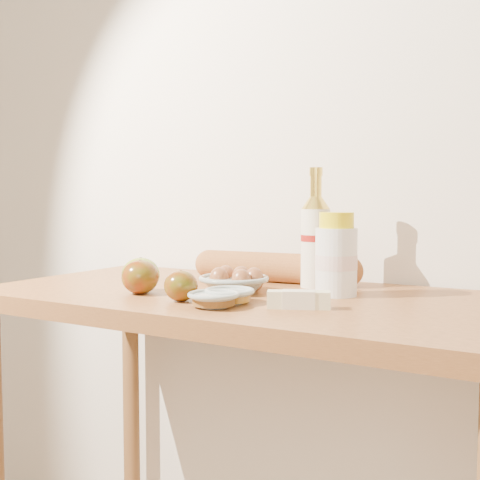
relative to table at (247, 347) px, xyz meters
name	(u,v)px	position (x,y,z in m)	size (l,w,h in m)	color
back_wall	(307,127)	(0.00, 0.33, 0.52)	(3.50, 0.02, 2.60)	white
table	(247,347)	(0.00, 0.00, 0.00)	(1.20, 0.60, 0.90)	#A36734
bourbon_bottle	(315,239)	(0.10, 0.16, 0.24)	(0.08, 0.08, 0.28)	#ECE3C8
cream_bottle	(336,257)	(0.19, 0.06, 0.21)	(0.12, 0.12, 0.18)	white
egg_bowl	(235,282)	(-0.03, 0.00, 0.15)	(0.17, 0.17, 0.06)	gray
baguette	(275,267)	(-0.02, 0.18, 0.16)	(0.45, 0.11, 0.07)	#AE6B35
apple_yellowgreen	(141,275)	(-0.21, -0.11, 0.16)	(0.11, 0.11, 0.08)	#A59821
apple_redgreen_front	(140,277)	(-0.20, -0.13, 0.16)	(0.09, 0.09, 0.08)	#7F0706
apple_redgreen_right	(181,286)	(-0.06, -0.16, 0.16)	(0.08, 0.08, 0.06)	maroon
sugar_bowl	(214,299)	(0.03, -0.19, 0.14)	(0.11, 0.11, 0.03)	#919E99
syrup_bowl	(230,295)	(0.03, -0.13, 0.14)	(0.13, 0.13, 0.03)	#94A29D
butter_stick	(299,300)	(0.18, -0.11, 0.14)	(0.12, 0.08, 0.04)	beige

